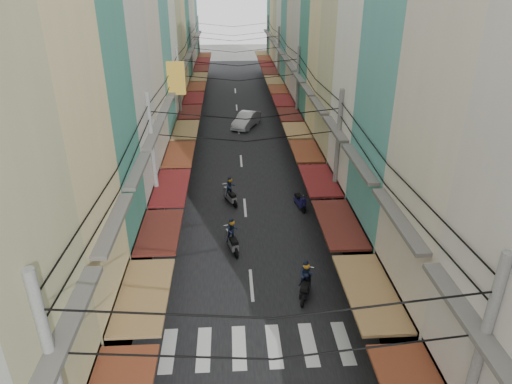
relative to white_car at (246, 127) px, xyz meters
name	(u,v)px	position (x,y,z in m)	size (l,w,h in m)	color
ground	(249,261)	(-0.78, -22.89, 0.00)	(160.00, 160.00, 0.00)	#62635E
road	(239,137)	(-0.78, -2.89, 0.01)	(10.00, 80.00, 0.02)	black
sidewalk_left	(167,138)	(-7.28, -2.89, 0.03)	(3.00, 80.00, 0.06)	slate
sidewalk_right	(310,135)	(5.72, -2.89, 0.03)	(3.00, 80.00, 0.06)	slate
crosswalk	(257,346)	(-0.78, -28.89, 0.03)	(7.55, 2.40, 0.01)	silver
building_row_left	(132,28)	(-8.70, -6.33, 9.78)	(7.80, 67.67, 23.70)	silver
building_row_right	(342,32)	(7.14, -6.45, 9.41)	(7.80, 68.98, 22.59)	#3A806E
utility_poles	(239,75)	(-0.78, -7.88, 6.59)	(10.20, 66.13, 8.20)	gray
white_car	(246,127)	(0.00, 0.00, 0.00)	(5.02, 1.97, 1.77)	silver
bicycle	(398,282)	(6.32, -25.09, 0.00)	(0.58, 1.56, 1.07)	black
moving_scooters	(259,232)	(-0.14, -20.91, 0.57)	(4.79, 11.56, 1.92)	black
parked_scooters	(324,301)	(2.30, -26.88, 0.49)	(13.12, 14.52, 1.01)	black
pedestrians	(168,234)	(-5.00, -21.63, 1.03)	(12.53, 21.75, 2.23)	black
market_umbrella	(410,252)	(6.26, -25.88, 2.23)	(2.40, 2.40, 2.53)	#B2B2B7
traffic_sign	(367,231)	(4.93, -23.85, 2.17)	(0.10, 0.65, 2.97)	gray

